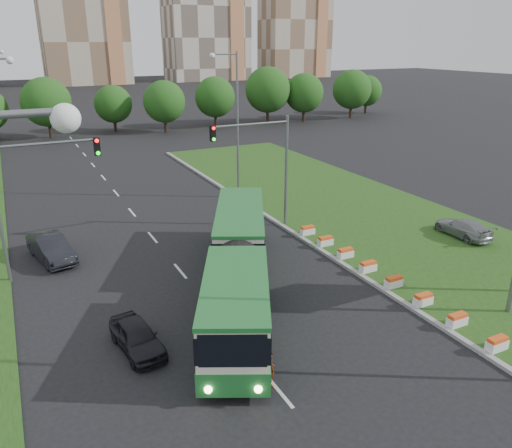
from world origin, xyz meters
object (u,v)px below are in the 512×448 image
traffic_mast_left (27,187)px  pedestrian (270,368)px  traffic_mast_median (266,156)px  articulated_bus (232,263)px  car_left_near (137,337)px  car_left_far (51,248)px  car_median (463,228)px  shopping_trolley (265,377)px

traffic_mast_left → pedestrian: 16.86m
traffic_mast_median → articulated_bus: 10.69m
car_left_near → car_left_far: 12.11m
car_median → pedestrian: bearing=23.9°
traffic_mast_median → car_left_near: size_ratio=2.09×
traffic_mast_left → articulated_bus: (8.97, -6.96, -3.56)m
shopping_trolley → car_left_far: bearing=122.2°
car_left_near → shopping_trolley: 6.04m
traffic_mast_left → pedestrian: traffic_mast_left is taller
pedestrian → traffic_mast_left: bearing=30.2°
traffic_mast_median → articulated_bus: size_ratio=0.45×
traffic_mast_left → car_left_far: (0.81, 2.06, -4.57)m
traffic_mast_left → shopping_trolley: bearing=-63.8°
articulated_bus → car_median: articulated_bus is taller
traffic_mast_left → car_median: bearing=-14.1°
articulated_bus → shopping_trolley: (-1.89, -7.45, -1.48)m
traffic_mast_median → car_left_far: size_ratio=1.68×
traffic_mast_left → car_left_near: traffic_mast_left is taller
articulated_bus → pedestrian: bearing=-77.1°
traffic_mast_left → articulated_bus: 11.89m
traffic_mast_left → car_left_far: size_ratio=1.68×
traffic_mast_left → pedestrian: size_ratio=5.11×
traffic_mast_left → car_median: traffic_mast_left is taller
shopping_trolley → pedestrian: bearing=-35.5°
car_median → shopping_trolley: bearing=23.5°
traffic_mast_left → car_left_near: 11.33m
car_left_near → shopping_trolley: size_ratio=5.97×
car_left_far → car_median: bearing=-31.8°
traffic_mast_median → car_left_far: traffic_mast_median is taller
articulated_bus → traffic_mast_left: bearing=168.2°
car_left_near → car_median: 23.46m
articulated_bus → pedestrian: size_ratio=11.38×
pedestrian → car_left_near: bearing=44.4°
articulated_bus → car_median: (17.44, 0.31, -1.02)m
traffic_mast_left → car_median: (26.41, -6.65, -4.58)m
pedestrian → car_median: bearing=-63.8°
traffic_mast_median → car_left_far: (-14.34, 1.06, -4.57)m
pedestrian → articulated_bus: bearing=-9.2°
traffic_mast_median → pedestrian: (-7.94, -15.54, -4.57)m
pedestrian → shopping_trolley: (-0.13, 0.14, -0.46)m
pedestrian → car_left_far: bearing=24.9°
car_median → shopping_trolley: size_ratio=6.66×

